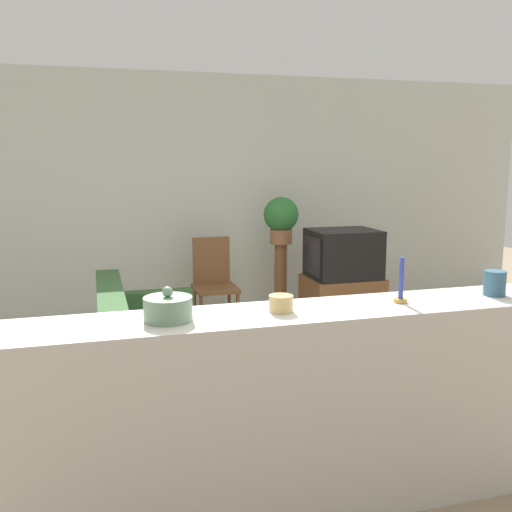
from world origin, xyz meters
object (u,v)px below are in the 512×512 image
at_px(couch, 150,349).
at_px(potted_plant, 281,218).
at_px(wooden_chair, 214,279).
at_px(decorative_bowl, 168,308).
at_px(television, 343,254).

xyz_separation_m(couch, potted_plant, (1.59, 1.54, 0.84)).
bearing_deg(potted_plant, couch, -135.97).
bearing_deg(wooden_chair, decorative_bowl, -105.18).
bearing_deg(television, wooden_chair, 160.53).
relative_size(couch, potted_plant, 3.37).
bearing_deg(wooden_chair, couch, -119.66).
bearing_deg(potted_plant, television, -49.49).
xyz_separation_m(television, potted_plant, (-0.48, 0.56, 0.33)).
height_order(wooden_chair, potted_plant, potted_plant).
bearing_deg(decorative_bowl, potted_plant, 63.78).
xyz_separation_m(couch, wooden_chair, (0.81, 1.42, 0.23)).
xyz_separation_m(couch, decorative_bowl, (-0.08, -1.85, 0.81)).
bearing_deg(decorative_bowl, couch, 87.57).
distance_m(television, wooden_chair, 1.37).
distance_m(couch, television, 2.35).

